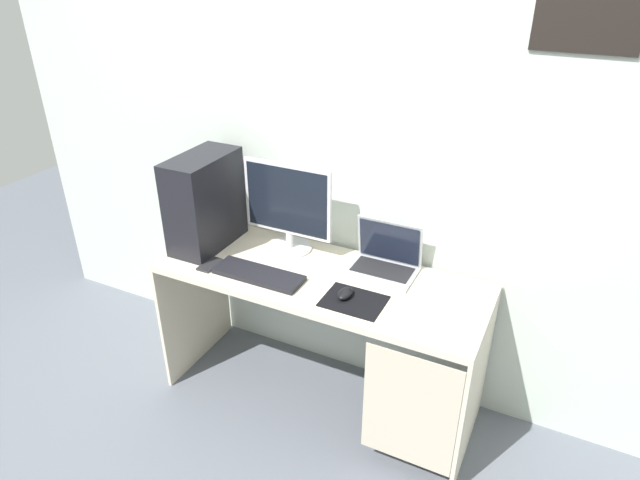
# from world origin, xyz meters

# --- Properties ---
(ground_plane) EXTENTS (8.00, 8.00, 0.00)m
(ground_plane) POSITION_xyz_m (0.00, 0.00, 0.00)
(ground_plane) COLOR slate
(wall_back) EXTENTS (4.00, 0.05, 2.60)m
(wall_back) POSITION_xyz_m (0.00, 0.32, 1.30)
(wall_back) COLOR beige
(wall_back) RESTS_ON ground_plane
(desk) EXTENTS (1.53, 0.56, 0.75)m
(desk) POSITION_xyz_m (0.02, -0.01, 0.60)
(desk) COLOR beige
(desk) RESTS_ON ground_plane
(pc_tower) EXTENTS (0.20, 0.40, 0.46)m
(pc_tower) POSITION_xyz_m (-0.63, 0.02, 0.98)
(pc_tower) COLOR black
(pc_tower) RESTS_ON desk
(monitor) EXTENTS (0.45, 0.22, 0.45)m
(monitor) POSITION_xyz_m (-0.24, 0.14, 0.97)
(monitor) COLOR silver
(monitor) RESTS_ON desk
(laptop) EXTENTS (0.31, 0.23, 0.23)m
(laptop) POSITION_xyz_m (0.25, 0.17, 0.80)
(laptop) COLOR #9EA3A8
(laptop) RESTS_ON desk
(keyboard) EXTENTS (0.42, 0.14, 0.02)m
(keyboard) POSITION_xyz_m (-0.24, -0.14, 0.76)
(keyboard) COLOR black
(keyboard) RESTS_ON desk
(mousepad) EXTENTS (0.26, 0.20, 0.00)m
(mousepad) POSITION_xyz_m (0.22, -0.13, 0.75)
(mousepad) COLOR black
(mousepad) RESTS_ON desk
(mouse_left) EXTENTS (0.06, 0.10, 0.03)m
(mouse_left) POSITION_xyz_m (0.18, -0.12, 0.77)
(mouse_left) COLOR black
(mouse_left) RESTS_ON mousepad
(cell_phone) EXTENTS (0.07, 0.13, 0.01)m
(cell_phone) POSITION_xyz_m (-0.50, -0.16, 0.75)
(cell_phone) COLOR #232326
(cell_phone) RESTS_ON desk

